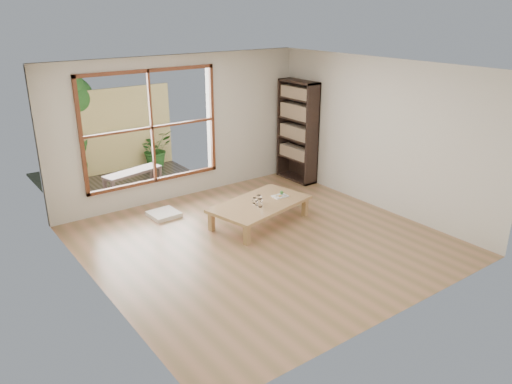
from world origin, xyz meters
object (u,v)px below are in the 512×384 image
(low_table, at_px, (260,205))
(food_tray, at_px, (280,195))
(bookshelf, at_px, (298,131))
(garden_bench, at_px, (133,174))

(low_table, height_order, food_tray, food_tray)
(bookshelf, bearing_deg, food_tray, -138.63)
(low_table, distance_m, bookshelf, 2.46)
(low_table, xyz_separation_m, bookshelf, (1.94, 1.34, 0.70))
(low_table, distance_m, food_tray, 0.46)
(bookshelf, bearing_deg, garden_bench, 155.68)
(food_tray, bearing_deg, garden_bench, 121.69)
(low_table, relative_size, bookshelf, 0.89)
(bookshelf, relative_size, food_tray, 7.84)
(food_tray, distance_m, garden_bench, 3.07)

